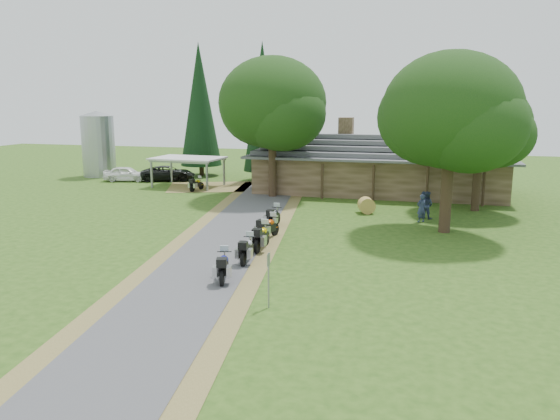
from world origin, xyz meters
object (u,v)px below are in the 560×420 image
(motorcycle_row_e, at_px, (274,216))
(car_white_sedan, at_px, (126,172))
(motorcycle_row_b, at_px, (247,248))
(motorcycle_carport_a, at_px, (197,184))
(motorcycle_row_c, at_px, (262,236))
(hay_bale, at_px, (366,205))
(silo, at_px, (98,144))
(lodge, at_px, (379,163))
(motorcycle_row_d, at_px, (268,227))
(car_dark_suv, at_px, (168,170))
(carport, at_px, (188,172))
(motorcycle_row_a, at_px, (223,265))

(motorcycle_row_e, bearing_deg, car_white_sedan, 53.39)
(motorcycle_row_b, bearing_deg, motorcycle_carport_a, 25.09)
(motorcycle_row_c, distance_m, hay_bale, 11.56)
(motorcycle_row_e, bearing_deg, silo, 54.96)
(lodge, xyz_separation_m, car_white_sedan, (-23.93, -0.04, -1.55))
(silo, relative_size, motorcycle_row_d, 3.20)
(car_dark_suv, height_order, motorcycle_row_e, car_dark_suv)
(lodge, relative_size, motorcycle_row_b, 10.77)
(car_dark_suv, height_order, motorcycle_row_c, car_dark_suv)
(carport, bearing_deg, motorcycle_row_a, -58.30)
(motorcycle_row_c, xyz_separation_m, motorcycle_row_e, (-0.78, 5.19, -0.05))
(lodge, height_order, motorcycle_row_e, lodge)
(silo, height_order, carport, silo)
(motorcycle_carport_a, bearing_deg, silo, 75.20)
(motorcycle_row_d, height_order, motorcycle_carport_a, motorcycle_row_d)
(motorcycle_row_b, bearing_deg, motorcycle_row_c, -5.55)
(silo, relative_size, carport, 1.09)
(lodge, bearing_deg, silo, 175.07)
(carport, relative_size, motorcycle_row_a, 3.01)
(motorcycle_row_a, xyz_separation_m, motorcycle_row_c, (0.16, 5.20, 0.04))
(motorcycle_row_e, bearing_deg, car_dark_suv, 44.61)
(motorcycle_carport_a, distance_m, hay_bale, 16.19)
(car_white_sedan, height_order, motorcycle_row_e, car_white_sedan)
(motorcycle_row_b, xyz_separation_m, motorcycle_row_e, (-0.76, 7.52, 0.00))
(motorcycle_row_b, height_order, motorcycle_row_e, motorcycle_row_e)
(motorcycle_row_a, distance_m, motorcycle_row_b, 2.87)
(motorcycle_carport_a, bearing_deg, hay_bale, -101.44)
(carport, height_order, motorcycle_row_b, carport)
(lodge, height_order, motorcycle_row_d, lodge)
(silo, height_order, motorcycle_row_d, silo)
(motorcycle_row_a, relative_size, motorcycle_row_e, 1.01)
(lodge, relative_size, motorcycle_row_c, 10.00)
(motorcycle_row_a, relative_size, motorcycle_row_c, 0.94)
(motorcycle_row_e, bearing_deg, carport, 42.81)
(car_white_sedan, distance_m, motorcycle_row_b, 29.65)
(motorcycle_row_a, distance_m, motorcycle_row_e, 10.41)
(lodge, bearing_deg, motorcycle_row_d, -104.43)
(hay_bale, bearing_deg, motorcycle_row_e, -132.41)
(carport, relative_size, car_dark_suv, 1.08)
(motorcycle_row_b, relative_size, motorcycle_row_e, 1.00)
(lodge, relative_size, car_dark_suv, 3.82)
(car_white_sedan, height_order, motorcycle_carport_a, car_white_sedan)
(motorcycle_row_c, height_order, hay_bale, motorcycle_row_c)
(motorcycle_carport_a, bearing_deg, motorcycle_row_b, -140.79)
(motorcycle_row_a, distance_m, hay_bale, 16.55)
(motorcycle_row_e, relative_size, motorcycle_carport_a, 1.10)
(motorcycle_carport_a, bearing_deg, motorcycle_row_c, -137.33)
(silo, bearing_deg, hay_bale, -22.30)
(car_white_sedan, bearing_deg, motorcycle_row_a, -155.76)
(motorcycle_row_e, bearing_deg, lodge, -17.61)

